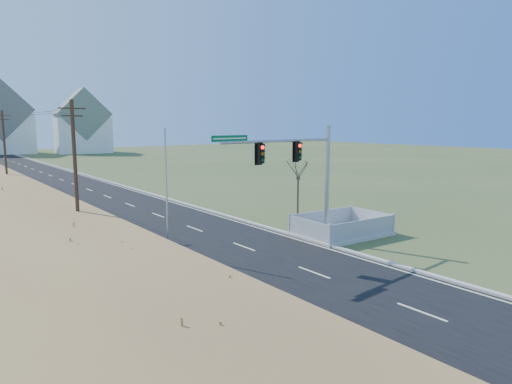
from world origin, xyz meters
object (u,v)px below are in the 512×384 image
traffic_signal_mast (307,174)px  bare_tree (298,168)px  open_sign (333,241)px  flagpole (167,205)px  fence_enclosure (341,231)px

traffic_signal_mast → bare_tree: (5.36, 6.70, -0.51)m
traffic_signal_mast → open_sign: size_ratio=14.05×
open_sign → flagpole: flagpole is taller
flagpole → traffic_signal_mast: bearing=-25.7°
traffic_signal_mast → flagpole: 8.28m
traffic_signal_mast → open_sign: (1.48, -0.79, -4.11)m
open_sign → bare_tree: 9.17m
traffic_signal_mast → open_sign: 4.43m
traffic_signal_mast → open_sign: traffic_signal_mast is taller
flagpole → bare_tree: 13.12m
fence_enclosure → open_sign: (-2.50, -1.63, 0.07)m
fence_enclosure → bare_tree: 7.05m
flagpole → bare_tree: flagpole is taller
flagpole → bare_tree: size_ratio=1.46×
traffic_signal_mast → bare_tree: 8.60m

